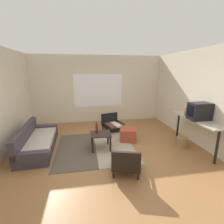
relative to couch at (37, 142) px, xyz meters
The scene contains 14 objects.
ground_plane 2.05m from the couch, 20.34° to the right, with size 7.80×7.80×0.00m, color olive.
far_wall_with_window 3.24m from the couch, 50.78° to the left, with size 5.60×0.13×2.70m.
side_wall_right 4.74m from the couch, ahead, with size 0.12×6.60×2.70m, color beige.
area_rug 1.61m from the couch, ahead, with size 2.10×2.14×0.01m.
couch is the anchor object (origin of this frame).
coffee_table 1.76m from the couch, ahead, with size 0.55×0.53×0.44m.
armchair_by_window 2.54m from the couch, 26.08° to the left, with size 0.78×0.78×0.58m.
armchair_striped_foreground 2.61m from the couch, 35.54° to the right, with size 0.71×0.70×0.59m.
ottoman_orange 2.62m from the couch, ahead, with size 0.47×0.47×0.38m, color #993D28.
console_shelf 4.34m from the couch, ahead, with size 0.41×1.70×0.86m.
crt_television 4.40m from the couch, 10.53° to the right, with size 0.52×0.36×0.44m.
clay_vase 4.33m from the couch, ahead, with size 0.22×0.22×0.35m.
glass_bottle 1.69m from the couch, ahead, with size 0.07×0.07×0.28m.
wicker_basket 4.04m from the couch, ahead, with size 0.31×0.31×0.27m, color olive.
Camera 1 is at (-0.59, -3.70, 2.08)m, focal length 26.17 mm.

